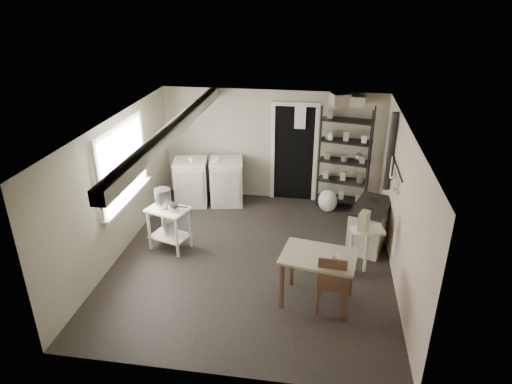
# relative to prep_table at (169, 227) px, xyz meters

# --- Properties ---
(floor) EXTENTS (5.00, 5.00, 0.00)m
(floor) POSITION_rel_prep_table_xyz_m (1.47, -0.15, -0.40)
(floor) COLOR black
(floor) RESTS_ON ground
(ceiling) EXTENTS (5.00, 5.00, 0.00)m
(ceiling) POSITION_rel_prep_table_xyz_m (1.47, -0.15, 1.90)
(ceiling) COLOR white
(ceiling) RESTS_ON wall_back
(wall_back) EXTENTS (4.50, 0.02, 2.30)m
(wall_back) POSITION_rel_prep_table_xyz_m (1.47, 2.35, 0.75)
(wall_back) COLOR #B9B59E
(wall_back) RESTS_ON ground
(wall_front) EXTENTS (4.50, 0.02, 2.30)m
(wall_front) POSITION_rel_prep_table_xyz_m (1.47, -2.65, 0.75)
(wall_front) COLOR #B9B59E
(wall_front) RESTS_ON ground
(wall_left) EXTENTS (0.02, 5.00, 2.30)m
(wall_left) POSITION_rel_prep_table_xyz_m (-0.78, -0.15, 0.75)
(wall_left) COLOR #B9B59E
(wall_left) RESTS_ON ground
(wall_right) EXTENTS (0.02, 5.00, 2.30)m
(wall_right) POSITION_rel_prep_table_xyz_m (3.72, -0.15, 0.75)
(wall_right) COLOR #B9B59E
(wall_right) RESTS_ON ground
(window) EXTENTS (0.12, 1.76, 1.28)m
(window) POSITION_rel_prep_table_xyz_m (-0.75, 0.05, 1.10)
(window) COLOR white
(window) RESTS_ON wall_left
(doorway) EXTENTS (0.96, 0.10, 2.08)m
(doorway) POSITION_rel_prep_table_xyz_m (1.92, 2.32, 0.60)
(doorway) COLOR white
(doorway) RESTS_ON ground
(ceiling_beam) EXTENTS (0.18, 5.00, 0.18)m
(ceiling_beam) POSITION_rel_prep_table_xyz_m (0.27, -0.15, 1.80)
(ceiling_beam) COLOR white
(ceiling_beam) RESTS_ON ceiling
(wallpaper_panel) EXTENTS (0.01, 5.00, 2.30)m
(wallpaper_panel) POSITION_rel_prep_table_xyz_m (3.71, -0.15, 0.75)
(wallpaper_panel) COLOR beige
(wallpaper_panel) RESTS_ON wall_right
(utensil_rail) EXTENTS (0.06, 1.20, 0.44)m
(utensil_rail) POSITION_rel_prep_table_xyz_m (3.66, 0.45, 1.15)
(utensil_rail) COLOR #B6B6B9
(utensil_rail) RESTS_ON wall_right
(prep_table) EXTENTS (0.78, 0.66, 0.76)m
(prep_table) POSITION_rel_prep_table_xyz_m (0.00, 0.00, 0.00)
(prep_table) COLOR white
(prep_table) RESTS_ON ground
(stockpot) EXTENTS (0.33, 0.33, 0.29)m
(stockpot) POSITION_rel_prep_table_xyz_m (-0.09, 0.05, 0.54)
(stockpot) COLOR #B6B6B9
(stockpot) RESTS_ON prep_table
(saucepan) EXTENTS (0.19, 0.19, 0.09)m
(saucepan) POSITION_rel_prep_table_xyz_m (0.13, -0.08, 0.45)
(saucepan) COLOR #B6B6B9
(saucepan) RESTS_ON prep_table
(bucket) EXTENTS (0.23, 0.23, 0.24)m
(bucket) POSITION_rel_prep_table_xyz_m (-0.01, 0.02, -0.02)
(bucket) COLOR #B6B6B9
(bucket) RESTS_ON prep_table
(base_cabinets) EXTENTS (1.54, 0.89, 0.95)m
(base_cabinets) POSITION_rel_prep_table_xyz_m (0.23, 1.84, 0.06)
(base_cabinets) COLOR beige
(base_cabinets) RESTS_ON ground
(mixing_bowl) EXTENTS (0.31, 0.31, 0.07)m
(mixing_bowl) POSITION_rel_prep_table_xyz_m (0.37, 1.82, 0.56)
(mixing_bowl) COLOR white
(mixing_bowl) RESTS_ON base_cabinets
(counter_cup) EXTENTS (0.13, 0.13, 0.09)m
(counter_cup) POSITION_rel_prep_table_xyz_m (-0.07, 1.69, 0.57)
(counter_cup) COLOR white
(counter_cup) RESTS_ON base_cabinets
(shelf_rack) EXTENTS (1.05, 0.58, 2.09)m
(shelf_rack) POSITION_rel_prep_table_xyz_m (2.94, 2.16, 0.55)
(shelf_rack) COLOR black
(shelf_rack) RESTS_ON ground
(shelf_jar) EXTENTS (0.11, 0.11, 0.19)m
(shelf_jar) POSITION_rel_prep_table_xyz_m (2.65, 2.16, 0.97)
(shelf_jar) COLOR white
(shelf_jar) RESTS_ON shelf_rack
(storage_box_a) EXTENTS (0.42, 0.40, 0.23)m
(storage_box_a) POSITION_rel_prep_table_xyz_m (2.76, 2.15, 1.61)
(storage_box_a) COLOR beige
(storage_box_a) RESTS_ON shelf_rack
(storage_box_b) EXTENTS (0.31, 0.29, 0.18)m
(storage_box_b) POSITION_rel_prep_table_xyz_m (3.10, 2.17, 1.59)
(storage_box_b) COLOR beige
(storage_box_b) RESTS_ON shelf_rack
(stove) EXTENTS (0.84, 1.11, 0.78)m
(stove) POSITION_rel_prep_table_xyz_m (3.39, 0.63, 0.04)
(stove) COLOR beige
(stove) RESTS_ON ground
(stovepipe) EXTENTS (0.10, 0.10, 1.32)m
(stovepipe) POSITION_rel_prep_table_xyz_m (3.64, 1.06, 1.19)
(stovepipe) COLOR black
(stovepipe) RESTS_ON stove
(side_ledge) EXTENTS (0.55, 0.38, 0.77)m
(side_ledge) POSITION_rel_prep_table_xyz_m (3.26, -0.22, 0.03)
(side_ledge) COLOR white
(side_ledge) RESTS_ON ground
(oats_box) EXTENTS (0.19, 0.24, 0.31)m
(oats_box) POSITION_rel_prep_table_xyz_m (3.19, -0.26, 0.61)
(oats_box) COLOR beige
(oats_box) RESTS_ON side_ledge
(work_table) EXTENTS (1.13, 0.88, 0.78)m
(work_table) POSITION_rel_prep_table_xyz_m (2.55, -1.09, -0.02)
(work_table) COLOR beige
(work_table) RESTS_ON ground
(table_cup) EXTENTS (0.12, 0.12, 0.09)m
(table_cup) POSITION_rel_prep_table_xyz_m (2.76, -1.22, 0.40)
(table_cup) COLOR white
(table_cup) RESTS_ON work_table
(chair) EXTENTS (0.41, 0.43, 0.93)m
(chair) POSITION_rel_prep_table_xyz_m (2.74, -1.21, 0.08)
(chair) COLOR brown
(chair) RESTS_ON ground
(flour_sack) EXTENTS (0.45, 0.40, 0.46)m
(flour_sack) POSITION_rel_prep_table_xyz_m (2.67, 1.83, -0.16)
(flour_sack) COLOR white
(flour_sack) RESTS_ON ground
(floor_crock) EXTENTS (0.13, 0.13, 0.15)m
(floor_crock) POSITION_rel_prep_table_xyz_m (3.08, -0.37, -0.33)
(floor_crock) COLOR white
(floor_crock) RESTS_ON ground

